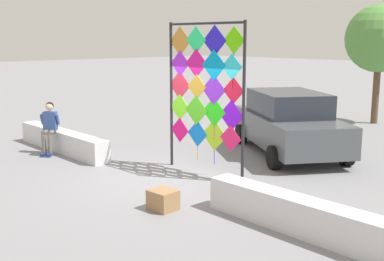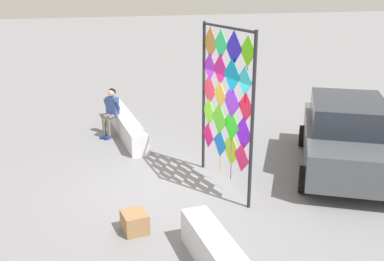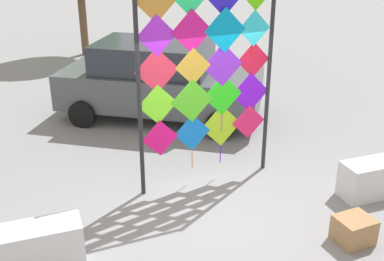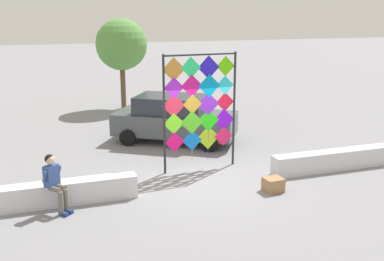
{
  "view_description": "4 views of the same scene",
  "coord_description": "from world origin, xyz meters",
  "views": [
    {
      "loc": [
        8.29,
        -6.79,
        3.16
      ],
      "look_at": [
        0.47,
        0.39,
        1.15
      ],
      "focal_mm": 45.44,
      "sensor_mm": 36.0,
      "label": 1
    },
    {
      "loc": [
        8.57,
        -2.68,
        4.28
      ],
      "look_at": [
        0.38,
        0.21,
        1.44
      ],
      "focal_mm": 41.12,
      "sensor_mm": 36.0,
      "label": 2
    },
    {
      "loc": [
        -2.45,
        -5.67,
        4.04
      ],
      "look_at": [
        -0.32,
        0.21,
        1.34
      ],
      "focal_mm": 44.3,
      "sensor_mm": 36.0,
      "label": 3
    },
    {
      "loc": [
        -4.1,
        -11.15,
        4.68
      ],
      "look_at": [
        -0.22,
        0.46,
        1.4
      ],
      "focal_mm": 41.28,
      "sensor_mm": 36.0,
      "label": 4
    }
  ],
  "objects": [
    {
      "name": "ground",
      "position": [
        0.0,
        0.0,
        0.0
      ],
      "size": [
        120.0,
        120.0,
        0.0
      ],
      "primitive_type": "plane",
      "color": "gray"
    },
    {
      "name": "parked_car",
      "position": [
        0.33,
        4.18,
        0.87
      ],
      "size": [
        4.76,
        3.99,
        1.72
      ],
      "color": "#4C5156",
      "rests_on": "ground"
    },
    {
      "name": "cardboard_box_large",
      "position": [
        1.51,
        -1.3,
        0.19
      ],
      "size": [
        0.52,
        0.47,
        0.37
      ],
      "primitive_type": "cube",
      "rotation": [
        0.0,
        0.0,
        0.08
      ],
      "color": "#9E754C",
      "rests_on": "ground"
    },
    {
      "name": "kite_display_rack",
      "position": [
        0.22,
        1.02,
        2.04
      ],
      "size": [
        2.36,
        0.2,
        3.55
      ],
      "color": "#232328",
      "rests_on": "ground"
    }
  ]
}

